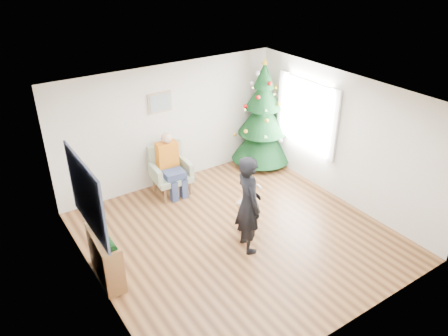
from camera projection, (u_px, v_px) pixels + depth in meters
floor at (238, 236)px, 7.90m from camera, size 5.00×5.00×0.00m
ceiling at (240, 99)px, 6.68m from camera, size 5.00×5.00×0.00m
wall_back at (170, 125)px, 9.13m from camera, size 5.00×0.00×5.00m
wall_front at (355, 253)px, 5.46m from camera, size 5.00×0.00×5.00m
wall_left at (93, 221)px, 6.07m from camera, size 0.00×5.00×5.00m
wall_right at (343, 139)px, 8.52m from camera, size 0.00×5.00×5.00m
window_panel at (307, 114)px, 9.15m from camera, size 0.04×1.30×1.40m
curtains at (306, 114)px, 9.13m from camera, size 0.05×1.75×1.50m
christmas_tree at (263, 118)px, 9.95m from camera, size 1.39×1.39×2.52m
stool at (247, 217)px, 7.88m from camera, size 0.42×0.42×0.63m
laptop at (247, 202)px, 7.73m from camera, size 0.39×0.31×0.03m
armchair at (170, 176)px, 9.11m from camera, size 0.83×0.77×1.02m
seated_person at (171, 164)px, 8.92m from camera, size 0.45×0.65×1.33m
standing_man at (248, 204)px, 7.21m from camera, size 0.55×0.72×1.76m
game_controller at (259, 187)px, 7.15m from camera, size 0.06×0.13×0.04m
console at (106, 256)px, 6.78m from camera, size 0.36×1.02×0.80m
garland at (102, 235)px, 6.58m from camera, size 0.14×0.90×0.14m
tapestry at (86, 195)px, 6.19m from camera, size 0.03×1.50×1.15m
framed_picture at (160, 103)px, 8.74m from camera, size 0.52×0.05×0.42m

